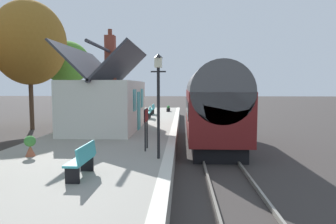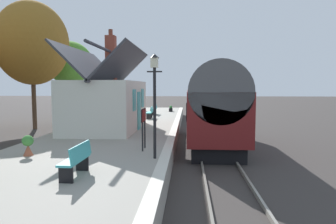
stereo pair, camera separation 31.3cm
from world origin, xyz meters
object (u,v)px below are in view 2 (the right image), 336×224
station_sign_board (144,119)px  tree_far_left (69,63)px  bench_platform_end (77,159)px  planter_edge_near (143,106)px  planter_corner_building (28,145)px  station_building (107,102)px  train (212,105)px  tree_behind_building (32,43)px  lamp_post_platform (155,85)px  planter_by_door (120,109)px  bench_mid_platform (154,109)px  bench_by_lamp (150,112)px  planter_bench_right (171,109)px

station_sign_board → tree_far_left: bearing=31.3°
bench_platform_end → station_sign_board: size_ratio=0.90×
planter_edge_near → planter_corner_building: 19.51m
station_building → planter_corner_building: (-6.52, 1.06, -1.14)m
train → tree_behind_building: size_ratio=0.96×
bench_platform_end → tree_far_left: size_ratio=0.20×
train → lamp_post_platform: (-6.55, 2.40, 1.04)m
train → planter_by_door: size_ratio=11.53×
station_building → tree_behind_building: bearing=52.5°
lamp_post_platform → station_sign_board: (1.38, 0.58, -1.25)m
planter_corner_building → train: bearing=-46.7°
bench_mid_platform → lamp_post_platform: lamp_post_platform is taller
station_sign_board → tree_behind_building: (10.67, 9.90, 4.39)m
planter_by_door → station_sign_board: (-15.90, -4.52, 0.88)m
station_building → lamp_post_platform: 7.50m
train → station_building: (0.08, 5.79, 0.12)m
planter_edge_near → lamp_post_platform: lamp_post_platform is taller
tree_behind_building → station_sign_board: bearing=-137.2°
station_sign_board → lamp_post_platform: bearing=-157.2°
planter_edge_near → planter_by_door: planter_edge_near is taller
bench_platform_end → planter_by_door: bearing=9.5°
station_sign_board → bench_by_lamp: bearing=5.9°
bench_mid_platform → planter_corner_building: size_ratio=1.97×
planter_by_door → lamp_post_platform: size_ratio=0.23×
lamp_post_platform → station_sign_board: lamp_post_platform is taller
bench_by_lamp → planter_by_door: (4.78, 3.37, -0.17)m
bench_mid_platform → station_sign_board: 14.41m
station_building → bench_platform_end: station_building is taller
bench_mid_platform → planter_edge_near: size_ratio=1.47×
train → tree_far_left: 14.49m
planter_edge_near → planter_bench_right: 2.91m
planter_bench_right → bench_by_lamp: bearing=169.6°
bench_by_lamp → tree_behind_building: 10.13m
lamp_post_platform → tree_far_left: 17.64m
tree_far_left → planter_edge_near: bearing=-51.1°
station_building → planter_by_door: (10.65, 1.71, -1.21)m
train → station_sign_board: bearing=150.0°
bench_platform_end → tree_far_left: bearing=22.2°
train → bench_mid_platform: size_ratio=6.48×
planter_corner_building → lamp_post_platform: (-0.10, -4.45, 2.07)m
planter_bench_right → lamp_post_platform: size_ratio=0.21×
tree_behind_building → train: bearing=-113.2°
train → tree_far_left: bearing=52.9°
station_building → planter_corner_building: 6.71m
bench_platform_end → station_sign_board: bearing=-19.7°
train → bench_platform_end: 9.75m
planter_by_door → planter_edge_near: bearing=-36.9°
lamp_post_platform → tree_behind_building: tree_behind_building is taller
planter_bench_right → lamp_post_platform: bearing=-178.3°
bench_mid_platform → bench_by_lamp: 3.22m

